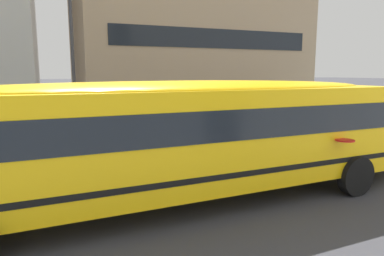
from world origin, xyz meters
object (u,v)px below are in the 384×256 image
(parked_car_beige_end_of_row, at_px, (295,118))
(street_lamp, at_px, (72,46))
(parked_car_teal_beside_sign, at_px, (378,113))
(school_bus, at_px, (192,131))

(parked_car_beige_end_of_row, relative_size, street_lamp, 0.57)
(parked_car_teal_beside_sign, distance_m, street_lamp, 17.09)
(parked_car_beige_end_of_row, height_order, parked_car_teal_beside_sign, same)
(school_bus, height_order, street_lamp, street_lamp)
(parked_car_beige_end_of_row, xyz_separation_m, street_lamp, (-10.67, 1.92, 3.47))
(school_bus, distance_m, parked_car_teal_beside_sign, 16.18)
(school_bus, height_order, parked_car_beige_end_of_row, school_bus)
(school_bus, xyz_separation_m, street_lamp, (-2.04, 8.84, 2.55))
(school_bus, xyz_separation_m, parked_car_teal_beside_sign, (14.59, 6.94, -0.92))
(parked_car_teal_beside_sign, bearing_deg, school_bus, -151.70)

